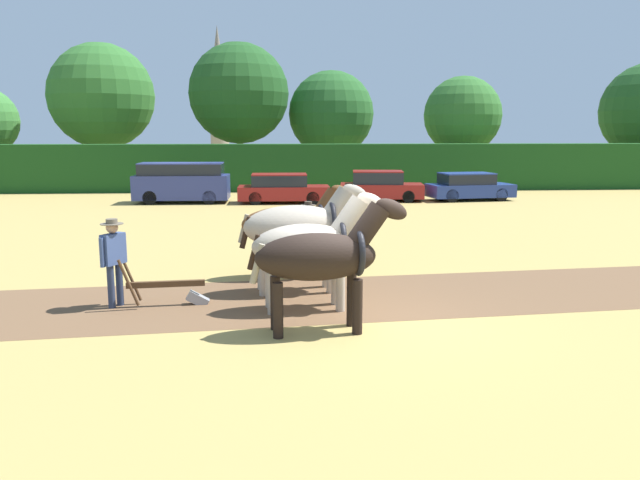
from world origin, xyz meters
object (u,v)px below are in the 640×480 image
Objects in this scene: church_spire at (219,91)px; draft_horse_trail_right at (293,224)px; tree_center_left at (102,96)px; parked_van at (182,182)px; parked_car_center_left at (380,186)px; tree_center at (239,93)px; plow at (173,290)px; parked_car_left at (282,189)px; draft_horse_trail_left at (300,227)px; draft_horse_lead_right at (311,245)px; farmer_beside_team at (308,227)px; parked_car_center at (469,187)px; tree_center_right at (331,114)px; draft_horse_lead_left at (323,257)px; farmer_at_plow at (114,255)px; tree_right at (463,115)px.

draft_horse_trail_right is at bearing -83.70° from church_spire.
parked_van is at bearing -60.97° from tree_center_left.
tree_center is at bearing 130.47° from parked_car_center_left.
parked_car_left is (2.52, 18.38, 0.37)m from plow.
parked_van is at bearing -172.71° from parked_car_center_left.
draft_horse_trail_left reaches higher than parked_car_center_left.
draft_horse_trail_left is (-0.14, 1.44, 0.15)m from draft_horse_lead_right.
farmer_beside_team is (12.39, -27.09, -4.89)m from tree_center_left.
parked_van is 14.59m from parked_car_center.
draft_horse_lead_left is at bearing -95.52° from tree_center_right.
parked_van is 1.03× the size of parked_car_left.
tree_center is 13.47m from parked_car_left.
tree_center_left is at bearing 105.22° from draft_horse_lead_left.
farmer_at_plow is 23.08m from parked_car_center.
tree_center_left is 1.22× the size of tree_center_right.
parked_car_left is 1.00× the size of parked_car_center.
parked_car_center_left is at bearing -75.52° from church_spire.
tree_right is 40.82m from church_spire.
farmer_beside_team is (4.15, 4.25, -0.12)m from farmer_at_plow.
draft_horse_lead_right is 0.61× the size of parked_van.
draft_horse_lead_right is 1.57× the size of plow.
tree_center_left is 32.94m from draft_horse_trail_left.
plow is (9.38, -31.31, -5.51)m from tree_center_left.
draft_horse_lead_left is (-11.85, -31.07, -3.20)m from tree_right.
plow is 1.00× the size of farmer_at_plow.
parked_car_center_left is at bearing 171.67° from parked_car_center.
tree_center_right is 29.68m from draft_horse_trail_right.
draft_horse_lead_left is at bearing -83.77° from church_spire.
tree_center is at bearing 90.35° from draft_horse_lead_left.
tree_center is 6.57m from tree_center_right.
church_spire is 5.65× the size of draft_horse_lead_right.
draft_horse_lead_left is 20.31m from parked_car_left.
farmer_beside_team reaches higher than parked_car_center.
parked_car_left is at bearing -166.82° from parked_car_center_left.
draft_horse_lead_left is 1.01× the size of draft_horse_lead_right.
draft_horse_trail_right is 3.62m from plow.
parked_car_center is at bearing 57.04° from draft_horse_trail_left.
draft_horse_lead_left is at bearing -90.04° from draft_horse_lead_right.
draft_horse_lead_right is 18.87m from parked_car_left.
parked_car_center is at bearing -43.36° from tree_center.
parked_van reaches higher than parked_car_left.
parked_car_center is (9.47, 17.91, -0.76)m from draft_horse_trail_left.
parked_car_center is at bearing 86.44° from farmer_at_plow.
draft_horse_lead_right reaches higher than parked_car_left.
tree_center_right is 32.55m from plow.
tree_center_right is 2.73× the size of draft_horse_lead_right.
tree_center_right is 4.29× the size of plow.
tree_right is 1.59× the size of parked_car_center.
church_spire reaches higher than draft_horse_lead_right.
tree_center_right is 2.65× the size of draft_horse_trail_left.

